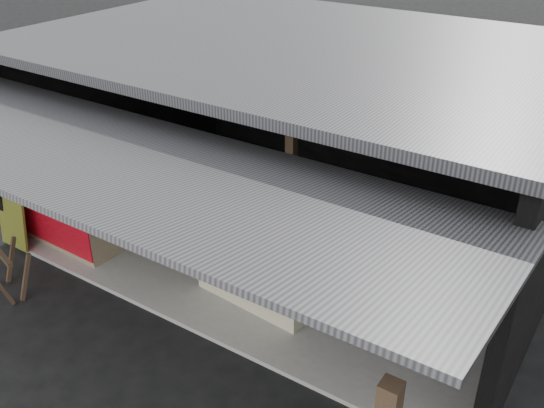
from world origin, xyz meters
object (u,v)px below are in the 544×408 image
Objects in this scene: water_barrel at (329,286)px; banana_table at (267,263)px; neighbor_stall at (74,214)px; sawhorse at (5,268)px; white_crate at (311,234)px; plastic_chair at (416,247)px.

banana_table is at bearing -162.95° from water_barrel.
neighbor_stall is 3.91m from water_barrel.
sawhorse is at bearing -142.24° from banana_table.
sawhorse is at bearing -133.38° from white_crate.
white_crate is 1.43m from plastic_chair.
neighbor_stall reaches higher than white_crate.
neighbor_stall is at bearing -151.79° from white_crate.
plastic_chair is (1.52, 1.21, 0.13)m from banana_table.
plastic_chair is at bearing 22.09° from neighbor_stall.
white_crate is at bearing 178.87° from plastic_chair.
sawhorse is (-2.85, -1.86, -0.10)m from banana_table.
neighbor_stall is at bearing -172.95° from plastic_chair.
plastic_chair reaches higher than water_barrel.
neighbor_stall is 4.89m from plastic_chair.
white_crate is 0.95m from water_barrel.
neighbor_stall is (-3.04, -0.54, 0.01)m from banana_table.
banana_table is 3.33× the size of water_barrel.
plastic_chair is (1.39, 0.32, 0.10)m from white_crate.
water_barrel is at bearing -40.72° from white_crate.
banana_table is at bearing 49.18° from sawhorse.
white_crate is at bearing 135.40° from water_barrel.
banana_table is at bearing -155.46° from plastic_chair.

